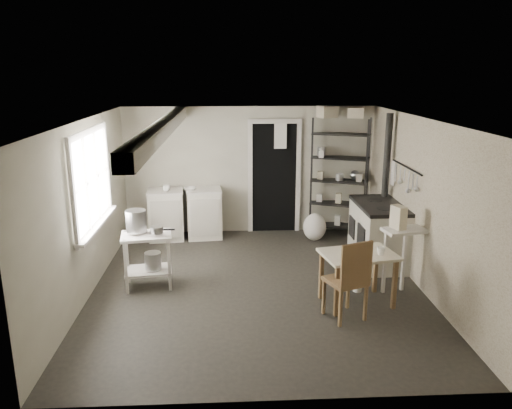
{
  "coord_description": "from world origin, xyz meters",
  "views": [
    {
      "loc": [
        -0.36,
        -6.41,
        2.91
      ],
      "look_at": [
        0.0,
        0.3,
        1.1
      ],
      "focal_mm": 35.0,
      "sensor_mm": 36.0,
      "label": 1
    }
  ],
  "objects_px": {
    "prep_table": "(148,259)",
    "stockpot": "(136,221)",
    "stove": "(378,236)",
    "chair": "(345,280)",
    "base_cabinets": "(185,213)",
    "shelf_rack": "(339,182)",
    "work_table": "(357,276)",
    "flour_sack": "(315,227)"
  },
  "relations": [
    {
      "from": "shelf_rack",
      "to": "chair",
      "type": "bearing_deg",
      "value": -79.4
    },
    {
      "from": "shelf_rack",
      "to": "stove",
      "type": "distance_m",
      "value": 1.63
    },
    {
      "from": "stockpot",
      "to": "stove",
      "type": "bearing_deg",
      "value": 10.56
    },
    {
      "from": "prep_table",
      "to": "shelf_rack",
      "type": "bearing_deg",
      "value": 35.45
    },
    {
      "from": "work_table",
      "to": "chair",
      "type": "xyz_separation_m",
      "value": [
        -0.24,
        -0.36,
        0.1
      ]
    },
    {
      "from": "stockpot",
      "to": "chair",
      "type": "bearing_deg",
      "value": -22.15
    },
    {
      "from": "prep_table",
      "to": "chair",
      "type": "relative_size",
      "value": 0.75
    },
    {
      "from": "stove",
      "to": "chair",
      "type": "bearing_deg",
      "value": -118.49
    },
    {
      "from": "stove",
      "to": "work_table",
      "type": "distance_m",
      "value": 1.53
    },
    {
      "from": "stockpot",
      "to": "work_table",
      "type": "distance_m",
      "value": 3.02
    },
    {
      "from": "stockpot",
      "to": "flour_sack",
      "type": "xyz_separation_m",
      "value": [
        2.76,
        1.77,
        -0.7
      ]
    },
    {
      "from": "chair",
      "to": "flour_sack",
      "type": "height_order",
      "value": "chair"
    },
    {
      "from": "base_cabinets",
      "to": "chair",
      "type": "distance_m",
      "value": 3.81
    },
    {
      "from": "shelf_rack",
      "to": "work_table",
      "type": "xyz_separation_m",
      "value": [
        -0.37,
        -2.89,
        -0.57
      ]
    },
    {
      "from": "work_table",
      "to": "flour_sack",
      "type": "bearing_deg",
      "value": 92.9
    },
    {
      "from": "base_cabinets",
      "to": "stockpot",
      "type": "bearing_deg",
      "value": -108.2
    },
    {
      "from": "shelf_rack",
      "to": "stove",
      "type": "height_order",
      "value": "shelf_rack"
    },
    {
      "from": "prep_table",
      "to": "chair",
      "type": "height_order",
      "value": "chair"
    },
    {
      "from": "prep_table",
      "to": "chair",
      "type": "xyz_separation_m",
      "value": [
        2.51,
        -1.03,
        0.08
      ]
    },
    {
      "from": "stove",
      "to": "chair",
      "type": "relative_size",
      "value": 1.18
    },
    {
      "from": "stockpot",
      "to": "base_cabinets",
      "type": "relative_size",
      "value": 0.22
    },
    {
      "from": "prep_table",
      "to": "stockpot",
      "type": "distance_m",
      "value": 0.56
    },
    {
      "from": "chair",
      "to": "shelf_rack",
      "type": "bearing_deg",
      "value": 57.43
    },
    {
      "from": "chair",
      "to": "flour_sack",
      "type": "distance_m",
      "value": 2.85
    },
    {
      "from": "work_table",
      "to": "chair",
      "type": "bearing_deg",
      "value": -123.78
    },
    {
      "from": "prep_table",
      "to": "flour_sack",
      "type": "height_order",
      "value": "prep_table"
    },
    {
      "from": "shelf_rack",
      "to": "work_table",
      "type": "bearing_deg",
      "value": -76.05
    },
    {
      "from": "prep_table",
      "to": "base_cabinets",
      "type": "xyz_separation_m",
      "value": [
        0.34,
        2.1,
        0.06
      ]
    },
    {
      "from": "base_cabinets",
      "to": "stove",
      "type": "relative_size",
      "value": 1.12
    },
    {
      "from": "stockpot",
      "to": "chair",
      "type": "xyz_separation_m",
      "value": [
        2.64,
        -1.08,
        -0.45
      ]
    },
    {
      "from": "prep_table",
      "to": "chair",
      "type": "distance_m",
      "value": 2.72
    },
    {
      "from": "flour_sack",
      "to": "base_cabinets",
      "type": "bearing_deg",
      "value": 172.79
    },
    {
      "from": "base_cabinets",
      "to": "shelf_rack",
      "type": "xyz_separation_m",
      "value": [
        2.78,
        0.12,
        0.49
      ]
    },
    {
      "from": "chair",
      "to": "work_table",
      "type": "bearing_deg",
      "value": 34.3
    },
    {
      "from": "stove",
      "to": "flour_sack",
      "type": "distance_m",
      "value": 1.38
    },
    {
      "from": "shelf_rack",
      "to": "flour_sack",
      "type": "xyz_separation_m",
      "value": [
        -0.5,
        -0.41,
        -0.71
      ]
    },
    {
      "from": "shelf_rack",
      "to": "prep_table",
      "type": "bearing_deg",
      "value": -123.31
    },
    {
      "from": "work_table",
      "to": "flour_sack",
      "type": "relative_size",
      "value": 1.85
    },
    {
      "from": "base_cabinets",
      "to": "chair",
      "type": "relative_size",
      "value": 1.32
    },
    {
      "from": "work_table",
      "to": "base_cabinets",
      "type": "bearing_deg",
      "value": 131.02
    },
    {
      "from": "prep_table",
      "to": "stove",
      "type": "xyz_separation_m",
      "value": [
        3.42,
        0.7,
        0.04
      ]
    },
    {
      "from": "base_cabinets",
      "to": "prep_table",
      "type": "bearing_deg",
      "value": -104.48
    }
  ]
}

